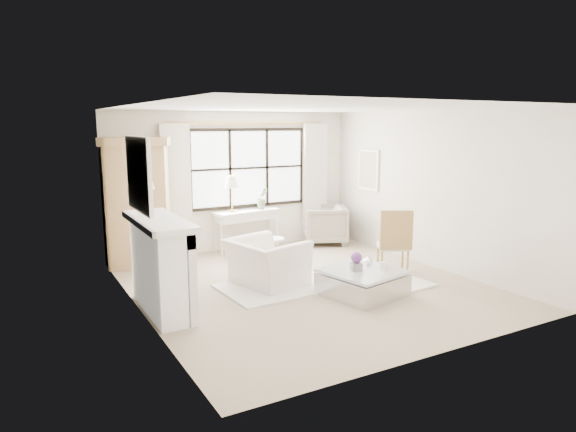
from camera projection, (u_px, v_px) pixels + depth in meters
name	position (u px, v px, depth m)	size (l,w,h in m)	color
floor	(306.00, 285.00, 7.93)	(5.50, 5.50, 0.00)	tan
ceiling	(308.00, 107.00, 7.45)	(5.50, 5.50, 0.00)	silver
wall_back	(234.00, 181.00, 10.05)	(5.00, 5.00, 0.00)	white
wall_front	(444.00, 233.00, 5.32)	(5.00, 5.00, 0.00)	white
wall_left	(138.00, 213.00, 6.49)	(5.50, 5.50, 0.00)	white
wall_right	(430.00, 189.00, 8.88)	(5.50, 5.50, 0.00)	beige
window_pane	(249.00, 168.00, 10.13)	(2.40, 0.02, 1.50)	silver
window_frame	(249.00, 168.00, 10.12)	(2.50, 0.04, 1.50)	black
curtain_rod	(249.00, 123.00, 9.93)	(0.04, 0.04, 3.30)	gold
curtain_left	(176.00, 192.00, 9.41)	(0.55, 0.10, 2.47)	white
curtain_right	(315.00, 183.00, 10.85)	(0.55, 0.10, 2.47)	silver
fireplace	(158.00, 264.00, 6.72)	(0.58, 1.66, 1.26)	white
mirror_frame	(138.00, 174.00, 6.42)	(0.05, 1.15, 0.95)	white
mirror_glass	(141.00, 174.00, 6.43)	(0.02, 1.00, 0.80)	silver
art_frame	(368.00, 170.00, 10.29)	(0.04, 0.62, 0.82)	white
art_canvas	(368.00, 170.00, 10.28)	(0.01, 0.52, 0.72)	#C4B298
mantel_lamp	(146.00, 184.00, 6.96)	(0.22, 0.22, 0.51)	black
armoire	(138.00, 202.00, 8.83)	(1.30, 1.06, 2.24)	tan
console_table	(247.00, 230.00, 10.07)	(1.36, 0.65, 0.80)	white
console_lamp	(232.00, 183.00, 9.74)	(0.28, 0.28, 0.69)	#A8833A
orchid_plant	(262.00, 198.00, 10.12)	(0.24, 0.19, 0.43)	#5C754E
side_table	(273.00, 248.00, 8.94)	(0.40, 0.40, 0.51)	white
rug_left	(279.00, 287.00, 7.83)	(1.74, 1.23, 0.03)	white
rug_right	(378.00, 284.00, 7.93)	(1.48, 1.11, 0.03)	white
club_armchair	(266.00, 263.00, 7.88)	(1.10, 0.96, 0.72)	white
wingback_chair	(325.00, 225.00, 10.65)	(0.85, 0.87, 0.79)	#9E9485
french_chair	(393.00, 255.00, 8.52)	(0.66, 0.66, 1.08)	#AC8448
coffee_table	(362.00, 283.00, 7.46)	(1.19, 1.19, 0.38)	silver
planter_box	(356.00, 267.00, 7.38)	(0.15, 0.15, 0.11)	slate
planter_flowers	(356.00, 258.00, 7.35)	(0.16, 0.16, 0.16)	#5F2F75
pillar_candle	(383.00, 266.00, 7.40)	(0.08, 0.08, 0.12)	#EEE5D0
coffee_vase	(368.00, 260.00, 7.68)	(0.14, 0.14, 0.14)	silver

